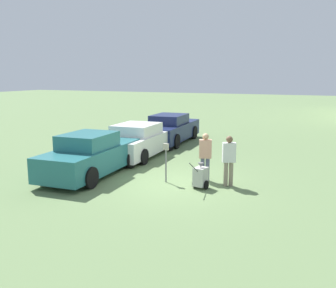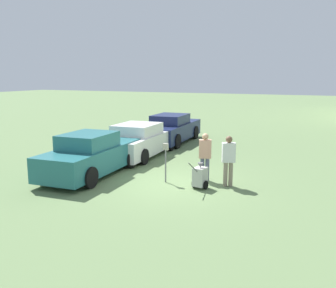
{
  "view_description": "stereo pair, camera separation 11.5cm",
  "coord_description": "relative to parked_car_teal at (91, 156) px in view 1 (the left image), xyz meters",
  "views": [
    {
      "loc": [
        4.8,
        -11.15,
        3.61
      ],
      "look_at": [
        -0.58,
        1.24,
        1.1
      ],
      "focal_mm": 40.0,
      "sensor_mm": 36.0,
      "label": 1
    },
    {
      "loc": [
        4.9,
        -11.11,
        3.61
      ],
      "look_at": [
        -0.58,
        1.24,
        1.1
      ],
      "focal_mm": 40.0,
      "sensor_mm": 36.0,
      "label": 2
    }
  ],
  "objects": [
    {
      "name": "ground_plane",
      "position": [
        3.02,
        0.15,
        -0.73
      ],
      "size": [
        120.0,
        120.0,
        0.0
      ],
      "primitive_type": "plane",
      "color": "#607A4C"
    },
    {
      "name": "parked_car_teal",
      "position": [
        0.0,
        0.0,
        0.0
      ],
      "size": [
        2.07,
        4.7,
        1.56
      ],
      "rotation": [
        0.0,
        0.0,
        0.05
      ],
      "color": "#23666B",
      "rests_on": "ground_plane"
    },
    {
      "name": "parked_car_white",
      "position": [
        0.0,
        3.66,
        -0.04
      ],
      "size": [
        2.21,
        5.03,
        1.46
      ],
      "rotation": [
        0.0,
        0.0,
        0.05
      ],
      "color": "silver",
      "rests_on": "ground_plane"
    },
    {
      "name": "parked_car_navy",
      "position": [
        0.0,
        7.31,
        -0.01
      ],
      "size": [
        2.11,
        5.02,
        1.53
      ],
      "rotation": [
        0.0,
        0.0,
        0.05
      ],
      "color": "#19234C",
      "rests_on": "ground_plane"
    },
    {
      "name": "parking_meter",
      "position": [
        2.86,
        0.25,
        0.21
      ],
      "size": [
        0.18,
        0.09,
        1.34
      ],
      "color": "slate",
      "rests_on": "ground_plane"
    },
    {
      "name": "person_worker",
      "position": [
        4.01,
        0.96,
        0.21
      ],
      "size": [
        0.47,
        0.34,
        1.66
      ],
      "rotation": [
        0.0,
        0.0,
        3.47
      ],
      "color": "#515670",
      "rests_on": "ground_plane"
    },
    {
      "name": "person_supervisor",
      "position": [
        4.91,
        0.66,
        0.22
      ],
      "size": [
        0.47,
        0.37,
        1.67
      ],
      "rotation": [
        0.0,
        0.0,
        3.56
      ],
      "color": "gray",
      "rests_on": "ground_plane"
    },
    {
      "name": "equipment_cart",
      "position": [
        4.16,
        0.06,
        -0.34
      ],
      "size": [
        0.51,
        1.0,
        1.0
      ],
      "rotation": [
        0.0,
        0.0,
        -0.15
      ],
      "color": "#B2B2AD",
      "rests_on": "ground_plane"
    }
  ]
}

